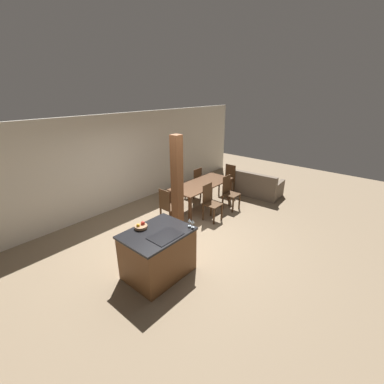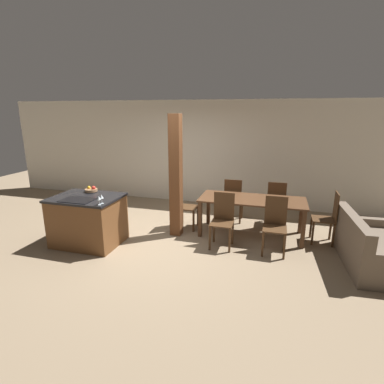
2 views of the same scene
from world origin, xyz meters
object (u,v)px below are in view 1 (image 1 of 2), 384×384
kitchen_island (158,253)px  dining_chair_far_right (195,182)px  dining_chair_foot_end (228,179)px  dining_chair_near_right (229,192)px  wine_glass_middle (190,220)px  wine_glass_near (193,222)px  dining_table (202,186)px  dining_chair_head_end (168,206)px  couch (255,187)px  dining_chair_far_left (175,190)px  timber_post (177,186)px  fruit_bowl (141,226)px  dining_chair_near_left (210,202)px

kitchen_island → dining_chair_far_right: size_ratio=1.23×
dining_chair_far_right → dining_chair_foot_end: bearing=145.3°
dining_chair_near_right → wine_glass_middle: bearing=-162.1°
wine_glass_near → dining_table: wine_glass_near is taller
dining_chair_head_end → wine_glass_middle: bearing=148.7°
wine_glass_near → dining_chair_far_right: wine_glass_near is taller
dining_chair_head_end → kitchen_island: bearing=130.0°
kitchen_island → couch: kitchen_island is taller
couch → dining_chair_far_left: bearing=56.9°
wine_glass_near → dining_chair_foot_end: 4.13m
dining_table → dining_chair_head_end: dining_chair_head_end is taller
dining_chair_far_left → couch: dining_chair_far_left is taller
dining_chair_head_end → couch: dining_chair_head_end is taller
wine_glass_near → wine_glass_middle: 0.08m
wine_glass_near → kitchen_island: bearing=143.7°
dining_chair_far_right → dining_chair_foot_end: same height
dining_chair_far_left → dining_chair_head_end: bearing=34.7°
kitchen_island → dining_chair_near_right: size_ratio=1.23×
dining_chair_foot_end → dining_chair_head_end: bearing=-90.0°
kitchen_island → dining_chair_head_end: size_ratio=1.23×
dining_table → dining_chair_head_end: size_ratio=2.07×
dining_chair_far_right → timber_post: timber_post is taller
wine_glass_middle → dining_chair_far_left: bearing=49.5°
couch → fruit_bowl: bearing=88.8°
dining_chair_head_end → fruit_bowl: bearing=120.3°
fruit_bowl → couch: fruit_bowl is taller
dining_table → kitchen_island: bearing=-156.7°
couch → dining_chair_near_right: bearing=83.7°
dining_chair_far_right → dining_chair_head_end: bearing=19.3°
wine_glass_near → dining_chair_near_left: bearing=27.5°
wine_glass_near → dining_chair_foot_end: (3.75, 1.64, -0.52)m
dining_chair_far_left → couch: 2.80m
dining_chair_foot_end → dining_chair_far_left: bearing=-109.3°
kitchen_island → dining_chair_far_left: dining_chair_far_left is taller
dining_chair_far_left → kitchen_island: bearing=38.0°
fruit_bowl → dining_chair_near_left: bearing=6.2°
dining_chair_head_end → dining_table: bearing=-90.0°
wine_glass_middle → kitchen_island: bearing=149.5°
wine_glass_near → dining_chair_near_left: 2.19m
kitchen_island → dining_chair_far_left: 3.08m
dining_chair_far_left → fruit_bowl: bearing=32.0°
wine_glass_middle → timber_post: size_ratio=0.07×
fruit_bowl → dining_chair_far_right: fruit_bowl is taller
dining_table → couch: size_ratio=1.22×
kitchen_island → dining_table: (2.89, 1.24, 0.20)m
fruit_bowl → wine_glass_near: size_ratio=1.54×
wine_glass_near → fruit_bowl: bearing=131.7°
dining_chair_far_left → dining_chair_far_right: bearing=-180.0°
kitchen_island → dining_chair_near_right: 3.40m
fruit_bowl → dining_chair_foot_end: 4.51m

